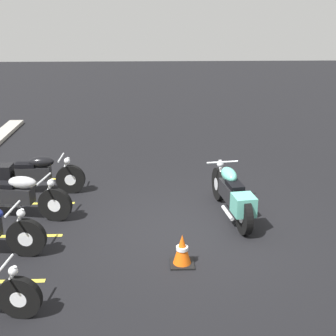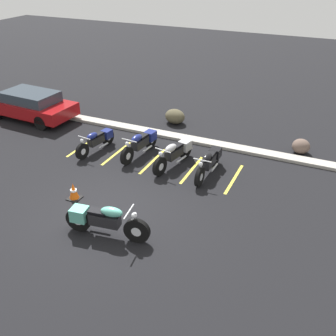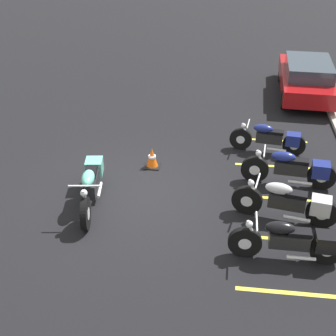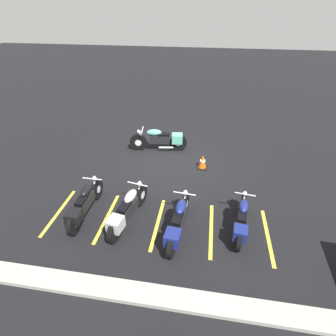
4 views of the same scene
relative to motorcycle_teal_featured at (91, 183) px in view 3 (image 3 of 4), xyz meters
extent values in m
plane|color=black|center=(-0.50, 0.83, -0.51)|extent=(60.00, 60.00, 0.00)
cylinder|color=black|center=(0.97, 0.13, -0.15)|extent=(0.74, 0.23, 0.73)
cylinder|color=silver|center=(0.97, 0.13, -0.15)|extent=(0.29, 0.18, 0.28)
cylinder|color=black|center=(-0.72, -0.10, -0.15)|extent=(0.74, 0.23, 0.73)
cylinder|color=silver|center=(-0.72, -0.10, -0.15)|extent=(0.29, 0.18, 0.28)
cube|color=black|center=(0.07, 0.01, 0.02)|extent=(0.87, 0.42, 0.33)
ellipsoid|color=#59B29E|center=(0.29, 0.04, 0.32)|extent=(0.65, 0.37, 0.27)
cube|color=black|center=(-0.12, -0.02, 0.24)|extent=(0.52, 0.33, 0.09)
cube|color=#59B29E|center=(-0.67, -0.09, 0.05)|extent=(0.49, 0.45, 0.38)
cylinder|color=silver|center=(0.84, 0.11, 0.14)|extent=(0.30, 0.11, 0.59)
cylinder|color=silver|center=(0.78, 0.11, 0.43)|extent=(0.13, 0.68, 0.04)
sphere|color=silver|center=(0.92, 0.13, 0.34)|extent=(0.15, 0.15, 0.15)
cylinder|color=silver|center=(-0.22, 0.12, -0.31)|extent=(0.61, 0.16, 0.08)
cylinder|color=black|center=(-3.14, 3.47, -0.20)|extent=(0.20, 0.63, 0.62)
cylinder|color=silver|center=(-3.14, 3.47, -0.20)|extent=(0.15, 0.25, 0.24)
cylinder|color=black|center=(-2.94, 4.92, -0.20)|extent=(0.20, 0.63, 0.62)
cylinder|color=silver|center=(-2.94, 4.92, -0.20)|extent=(0.15, 0.25, 0.24)
cube|color=black|center=(-3.03, 4.24, -0.06)|extent=(0.36, 0.75, 0.28)
ellipsoid|color=navy|center=(-3.06, 4.05, 0.20)|extent=(0.32, 0.56, 0.23)
cube|color=black|center=(-3.01, 4.40, 0.13)|extent=(0.28, 0.44, 0.08)
cube|color=navy|center=(-2.94, 4.87, -0.03)|extent=(0.39, 0.42, 0.32)
cylinder|color=silver|center=(-3.12, 3.58, 0.05)|extent=(0.09, 0.25, 0.50)
cylinder|color=silver|center=(-3.11, 3.64, 0.29)|extent=(0.58, 0.11, 0.03)
sphere|color=silver|center=(-3.13, 3.52, 0.22)|extent=(0.13, 0.13, 0.13)
cylinder|color=silver|center=(-2.87, 4.46, -0.34)|extent=(0.14, 0.52, 0.07)
cylinder|color=black|center=(-1.42, 3.79, -0.17)|extent=(0.19, 0.69, 0.69)
cylinder|color=silver|center=(-1.42, 3.79, -0.17)|extent=(0.16, 0.27, 0.26)
cylinder|color=black|center=(-1.25, 5.39, -0.17)|extent=(0.19, 0.69, 0.69)
cylinder|color=silver|center=(-1.25, 5.39, -0.17)|extent=(0.16, 0.27, 0.26)
cube|color=black|center=(-1.33, 4.65, -0.01)|extent=(0.37, 0.81, 0.31)
ellipsoid|color=navy|center=(-1.35, 4.44, 0.27)|extent=(0.33, 0.61, 0.25)
cube|color=black|center=(-1.31, 4.82, 0.19)|extent=(0.30, 0.48, 0.08)
cube|color=navy|center=(-1.26, 5.34, 0.02)|extent=(0.41, 0.45, 0.35)
cylinder|color=silver|center=(-1.41, 3.92, 0.10)|extent=(0.09, 0.28, 0.55)
cylinder|color=silver|center=(-1.40, 3.98, 0.37)|extent=(0.64, 0.10, 0.04)
sphere|color=silver|center=(-1.41, 3.85, 0.29)|extent=(0.15, 0.15, 0.15)
cylinder|color=silver|center=(-1.16, 4.89, -0.32)|extent=(0.13, 0.58, 0.07)
cylinder|color=black|center=(0.00, 3.57, -0.17)|extent=(0.25, 0.70, 0.69)
cylinder|color=silver|center=(0.00, 3.57, -0.17)|extent=(0.18, 0.28, 0.26)
cylinder|color=black|center=(0.30, 5.16, -0.17)|extent=(0.25, 0.70, 0.69)
cylinder|color=silver|center=(0.30, 5.16, -0.17)|extent=(0.18, 0.28, 0.26)
cube|color=black|center=(0.16, 4.42, -0.01)|extent=(0.44, 0.83, 0.31)
ellipsoid|color=#B7B7BC|center=(0.12, 4.21, 0.27)|extent=(0.38, 0.62, 0.25)
cube|color=black|center=(0.19, 4.59, 0.20)|extent=(0.33, 0.50, 0.08)
cube|color=#B7B7BC|center=(0.29, 5.11, 0.02)|extent=(0.45, 0.48, 0.35)
cylinder|color=silver|center=(0.02, 3.70, 0.10)|extent=(0.11, 0.28, 0.55)
cylinder|color=silver|center=(0.03, 3.76, 0.37)|extent=(0.64, 0.16, 0.04)
sphere|color=silver|center=(0.01, 3.62, 0.29)|extent=(0.15, 0.15, 0.15)
cylinder|color=silver|center=(0.35, 4.64, -0.32)|extent=(0.18, 0.58, 0.07)
cylinder|color=black|center=(1.48, 3.50, -0.18)|extent=(0.13, 0.67, 0.67)
cylinder|color=silver|center=(1.48, 3.50, -0.18)|extent=(0.13, 0.26, 0.25)
cylinder|color=black|center=(1.51, 5.07, -0.18)|extent=(0.13, 0.67, 0.67)
cylinder|color=silver|center=(1.51, 5.07, -0.18)|extent=(0.13, 0.26, 0.25)
cube|color=black|center=(1.50, 4.33, -0.02)|extent=(0.30, 0.77, 0.30)
ellipsoid|color=black|center=(1.49, 4.13, 0.25)|extent=(0.27, 0.57, 0.24)
cube|color=black|center=(1.50, 4.51, 0.18)|extent=(0.25, 0.45, 0.08)
cube|color=black|center=(1.51, 5.02, 0.01)|extent=(0.37, 0.41, 0.34)
cylinder|color=silver|center=(1.48, 3.62, 0.09)|extent=(0.06, 0.27, 0.54)
cylinder|color=silver|center=(1.49, 3.68, 0.35)|extent=(0.63, 0.05, 0.04)
sphere|color=silver|center=(1.48, 3.55, 0.27)|extent=(0.14, 0.14, 0.14)
cylinder|color=silver|center=(1.64, 4.59, -0.33)|extent=(0.08, 0.56, 0.07)
cylinder|color=black|center=(-9.08, 5.11, -0.19)|extent=(0.65, 0.25, 0.64)
cylinder|color=black|center=(-9.00, 6.69, -0.19)|extent=(0.65, 0.25, 0.64)
cylinder|color=black|center=(-6.33, 4.97, -0.19)|extent=(0.65, 0.25, 0.64)
cylinder|color=black|center=(-6.25, 6.55, -0.19)|extent=(0.65, 0.25, 0.64)
cube|color=maroon|center=(-7.66, 5.83, 0.05)|extent=(4.38, 2.01, 0.55)
cube|color=#2D3842|center=(-7.51, 5.82, 0.55)|extent=(2.48, 1.63, 0.45)
cube|color=black|center=(-1.82, 1.14, -0.50)|extent=(0.40, 0.40, 0.03)
cone|color=#EA590F|center=(-1.82, 1.14, -0.24)|extent=(0.32, 0.32, 0.55)
cylinder|color=white|center=(-1.82, 1.14, -0.21)|extent=(0.20, 0.20, 0.06)
cube|color=gold|center=(-3.79, 4.39, -0.51)|extent=(0.10, 2.10, 0.00)
cube|color=gold|center=(-2.24, 4.39, -0.51)|extent=(0.10, 2.10, 0.00)
cube|color=gold|center=(-0.68, 4.39, -0.51)|extent=(0.10, 2.10, 0.00)
cube|color=gold|center=(0.87, 4.39, -0.51)|extent=(0.10, 2.10, 0.00)
cube|color=gold|center=(2.42, 4.39, -0.51)|extent=(0.10, 2.10, 0.00)
camera|label=1|loc=(-8.70, 1.64, 3.58)|focal=50.00mm
camera|label=2|loc=(5.14, -7.02, 6.38)|focal=42.00mm
camera|label=3|loc=(8.83, 2.88, 5.70)|focal=50.00mm
camera|label=4|loc=(-1.86, 9.81, 5.00)|focal=28.00mm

